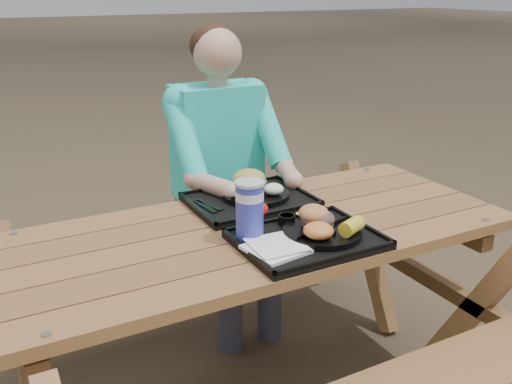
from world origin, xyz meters
name	(u,v)px	position (x,y,z in m)	size (l,w,h in m)	color
picnic_table	(256,320)	(0.00, 0.00, 0.38)	(1.80, 1.49, 0.75)	#999999
tray_near	(307,240)	(0.09, -0.19, 0.76)	(0.45, 0.35, 0.02)	black
tray_far	(250,202)	(0.08, 0.21, 0.76)	(0.45, 0.35, 0.02)	black
plate_near	(322,232)	(0.14, -0.20, 0.78)	(0.26, 0.26, 0.02)	black
plate_far	(256,195)	(0.11, 0.22, 0.78)	(0.26, 0.26, 0.02)	black
napkin_stack	(276,248)	(-0.05, -0.23, 0.78)	(0.17, 0.17, 0.02)	white
soda_cup	(250,211)	(-0.08, -0.10, 0.86)	(0.09, 0.09, 0.18)	#1620A7
condiment_bbq	(287,220)	(0.08, -0.07, 0.79)	(0.06, 0.06, 0.03)	black
condiment_mustard	(301,217)	(0.14, -0.06, 0.78)	(0.04, 0.04, 0.03)	yellow
sandwich	(318,210)	(0.14, -0.16, 0.85)	(0.11, 0.11, 0.11)	#C27844
mac_cheese	(318,231)	(0.09, -0.25, 0.81)	(0.10, 0.10, 0.05)	orange
corn_cob	(352,226)	(0.20, -0.27, 0.82)	(0.09, 0.09, 0.05)	yellow
cutlery_far	(209,205)	(-0.08, 0.22, 0.77)	(0.03, 0.14, 0.01)	black
burger	(249,174)	(0.11, 0.27, 0.85)	(0.13, 0.13, 0.11)	gold
baked_beans	(249,195)	(0.06, 0.16, 0.81)	(0.08, 0.08, 0.04)	#4B210F
potato_salad	(274,189)	(0.16, 0.16, 0.81)	(0.08, 0.08, 0.04)	white
diner	(220,191)	(0.17, 0.67, 0.64)	(0.48, 0.84, 1.28)	#18AB9E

